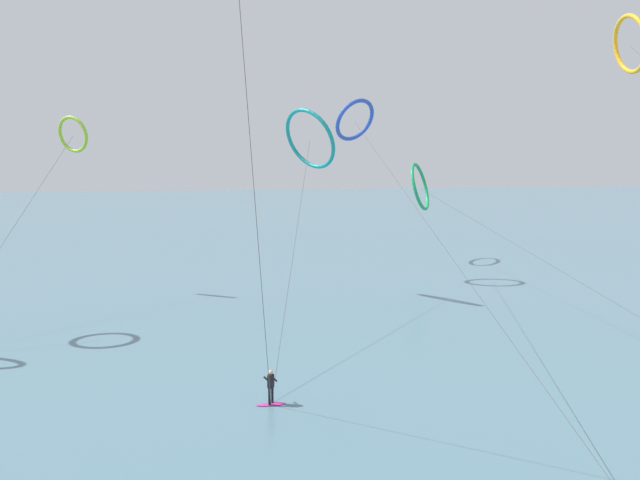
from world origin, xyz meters
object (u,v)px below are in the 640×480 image
(surfer_magenta, at_px, (271,390))
(kite_lime, at_px, (73,135))
(kite_teal, at_px, (310,139))
(kite_cobalt, at_px, (355,120))
(kite_emerald, at_px, (420,187))
(kite_amber, at_px, (631,44))

(surfer_magenta, xyz_separation_m, kite_lime, (-13.58, 26.29, 12.65))
(kite_lime, relative_size, kite_teal, 0.73)
(kite_cobalt, xyz_separation_m, kite_teal, (-5.24, -6.14, -1.90))
(kite_teal, bearing_deg, kite_emerald, -78.55)
(kite_amber, bearing_deg, kite_teal, 93.07)
(surfer_magenta, bearing_deg, kite_cobalt, -166.20)
(kite_cobalt, xyz_separation_m, kite_emerald, (9.65, 8.90, -6.59))
(surfer_magenta, bearing_deg, kite_emerald, -174.13)
(surfer_magenta, xyz_separation_m, kite_amber, (31.99, 18.89, 20.05))
(surfer_magenta, relative_size, kite_teal, 0.07)
(kite_lime, distance_m, kite_teal, 19.70)
(kite_emerald, bearing_deg, kite_cobalt, 165.91)
(kite_cobalt, bearing_deg, kite_lime, -25.99)
(kite_cobalt, height_order, kite_teal, kite_cobalt)
(kite_lime, bearing_deg, surfer_magenta, 151.39)
(surfer_magenta, distance_m, kite_amber, 42.22)
(surfer_magenta, height_order, kite_lime, kite_lime)
(surfer_magenta, xyz_separation_m, kite_cobalt, (10.71, 27.44, 14.15))
(surfer_magenta, relative_size, kite_emerald, 0.03)
(surfer_magenta, distance_m, kite_emerald, 42.33)
(surfer_magenta, bearing_deg, kite_amber, 155.69)
(kite_teal, height_order, kite_amber, kite_amber)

